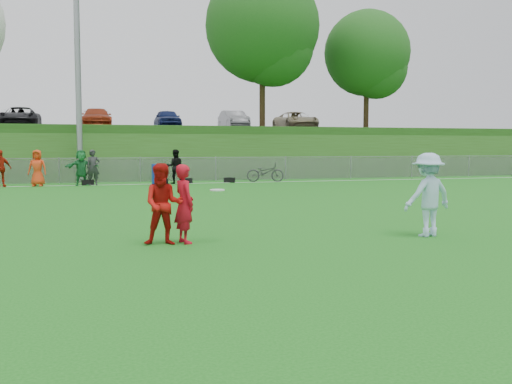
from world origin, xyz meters
name	(u,v)px	position (x,y,z in m)	size (l,w,h in m)	color
ground	(234,247)	(0.00, 0.00, 0.00)	(120.00, 120.00, 0.00)	#186415
sideline_far	(144,184)	(0.00, 18.00, 0.01)	(60.00, 0.10, 0.01)	white
fence	(140,169)	(0.00, 20.00, 0.65)	(58.00, 0.06, 1.30)	gray
light_pole	(77,51)	(-3.00, 20.80, 6.71)	(1.20, 0.40, 12.15)	gray
berm	(127,151)	(0.00, 31.00, 1.50)	(120.00, 18.00, 3.00)	#254A15
parking_lot	(125,130)	(0.00, 33.00, 3.05)	(120.00, 12.00, 0.10)	black
tree_green_near	(265,31)	(8.16, 24.42, 9.03)	(7.14, 7.14, 9.95)	black
tree_green_far	(370,57)	(16.16, 25.92, 7.96)	(5.88, 5.88, 8.19)	black
car_row	(109,119)	(-1.17, 32.00, 3.82)	(32.04, 5.18, 1.44)	silver
spectator_row	(83,168)	(-2.85, 18.00, 0.85)	(8.96, 0.82, 1.69)	#AF1E0C
gear_bags	(168,181)	(1.16, 18.10, 0.13)	(7.54, 0.49, 0.26)	black
player_red_left	(184,204)	(-0.81, 0.63, 0.76)	(0.55, 0.36, 1.51)	red
player_red_center	(163,204)	(-1.22, 0.55, 0.77)	(0.75, 0.58, 1.54)	#B5100C
player_blue	(428,195)	(4.12, 0.05, 0.86)	(1.11, 0.64, 1.72)	#A9CBEB
frisbee	(217,190)	(-0.19, 0.53, 1.02)	(0.29, 0.29, 0.03)	silver
recycling_bin	(159,175)	(0.63, 17.21, 0.50)	(0.67, 0.67, 1.01)	#0F2FA8
bicycle	(265,172)	(6.25, 18.18, 0.51)	(0.67, 1.93, 1.01)	#2E2E30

